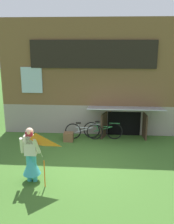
{
  "coord_description": "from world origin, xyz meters",
  "views": [
    {
      "loc": [
        0.57,
        -7.96,
        4.01
      ],
      "look_at": [
        -0.08,
        0.74,
        1.63
      ],
      "focal_mm": 42.11,
      "sensor_mm": 36.0,
      "label": 1
    }
  ],
  "objects_px": {
    "bicycle_green": "(103,130)",
    "bicycle_silver": "(84,131)",
    "person": "(31,159)",
    "wooden_crate": "(68,137)",
    "kite": "(36,146)"
  },
  "relations": [
    {
      "from": "bicycle_green",
      "to": "bicycle_silver",
      "type": "distance_m",
      "value": 0.8
    },
    {
      "from": "kite",
      "to": "wooden_crate",
      "type": "xyz_separation_m",
      "value": [
        0.31,
        3.71,
        -1.13
      ]
    },
    {
      "from": "person",
      "to": "bicycle_green",
      "type": "xyz_separation_m",
      "value": [
        2.02,
        3.64,
        -0.33
      ]
    },
    {
      "from": "bicycle_silver",
      "to": "bicycle_green",
      "type": "bearing_deg",
      "value": 9.9
    },
    {
      "from": "person",
      "to": "kite",
      "type": "distance_m",
      "value": 0.84
    },
    {
      "from": "bicycle_green",
      "to": "wooden_crate",
      "type": "distance_m",
      "value": 1.47
    },
    {
      "from": "bicycle_green",
      "to": "bicycle_silver",
      "type": "xyz_separation_m",
      "value": [
        -0.79,
        -0.12,
        -0.01
      ]
    },
    {
      "from": "bicycle_green",
      "to": "wooden_crate",
      "type": "relative_size",
      "value": 4.24
    },
    {
      "from": "person",
      "to": "wooden_crate",
      "type": "height_order",
      "value": "person"
    },
    {
      "from": "person",
      "to": "bicycle_silver",
      "type": "xyz_separation_m",
      "value": [
        1.22,
        3.51,
        -0.34
      ]
    },
    {
      "from": "person",
      "to": "wooden_crate",
      "type": "relative_size",
      "value": 4.24
    },
    {
      "from": "bicycle_green",
      "to": "kite",
      "type": "bearing_deg",
      "value": -108.5
    },
    {
      "from": "bicycle_green",
      "to": "bicycle_silver",
      "type": "relative_size",
      "value": 1.04
    },
    {
      "from": "person",
      "to": "bicycle_green",
      "type": "relative_size",
      "value": 1.0
    },
    {
      "from": "kite",
      "to": "bicycle_silver",
      "type": "bearing_deg",
      "value": 77.03
    }
  ]
}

